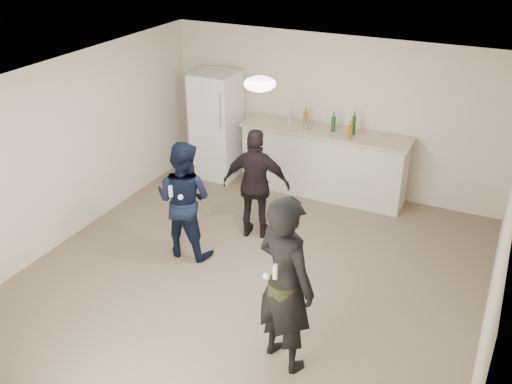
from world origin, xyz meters
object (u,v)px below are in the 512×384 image
at_px(man, 184,200).
at_px(spectator, 256,185).
at_px(fridge, 217,125).
at_px(woman, 285,284).
at_px(shaker, 306,124).
at_px(counter, 323,164).

xyz_separation_m(man, spectator, (0.65, 0.81, -0.00)).
height_order(fridge, woman, woman).
bearing_deg(shaker, counter, 14.36).
relative_size(counter, woman, 1.36).
bearing_deg(man, shaker, -110.52).
height_order(counter, woman, woman).
bearing_deg(man, woman, 143.83).
distance_m(counter, shaker, 0.72).
relative_size(man, spectator, 1.01).
bearing_deg(counter, fridge, -177.88).
xyz_separation_m(counter, shaker, (-0.29, -0.07, 0.65)).
relative_size(fridge, man, 1.12).
bearing_deg(fridge, woman, -52.64).
height_order(fridge, spectator, fridge).
distance_m(shaker, woman, 3.89).
bearing_deg(shaker, woman, -71.66).
xyz_separation_m(shaker, man, (-0.76, -2.38, -0.37)).
relative_size(shaker, woman, 0.09).
bearing_deg(man, counter, -115.97).
xyz_separation_m(fridge, woman, (2.82, -3.69, 0.05)).
height_order(shaker, spectator, spectator).
distance_m(shaker, man, 2.53).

